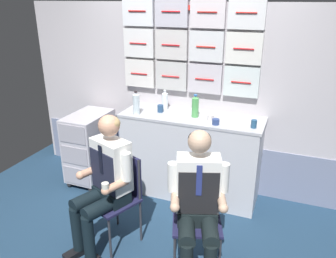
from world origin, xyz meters
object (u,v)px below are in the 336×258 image
(crew_member_left, at_px, (105,179))
(paper_cup_tan, at_px, (160,108))
(water_bottle_tall, at_px, (165,100))
(crew_member_right, at_px, (198,201))
(folding_chair_right, at_px, (197,207))
(service_trolley, at_px, (90,146))
(folding_chair_left, at_px, (120,189))

(crew_member_left, xyz_separation_m, paper_cup_tan, (0.06, 1.15, 0.31))
(water_bottle_tall, bearing_deg, paper_cup_tan, -94.68)
(crew_member_left, height_order, crew_member_right, crew_member_left)
(folding_chair_right, bearing_deg, crew_member_right, -70.50)
(service_trolley, height_order, paper_cup_tan, paper_cup_tan)
(crew_member_left, height_order, paper_cup_tan, crew_member_left)
(crew_member_left, bearing_deg, service_trolley, 129.96)
(crew_member_left, bearing_deg, crew_member_right, -1.51)
(crew_member_right, bearing_deg, service_trolley, 148.98)
(folding_chair_right, bearing_deg, folding_chair_left, 178.50)
(service_trolley, distance_m, water_bottle_tall, 1.12)
(folding_chair_left, xyz_separation_m, crew_member_right, (0.80, -0.17, 0.16))
(service_trolley, relative_size, folding_chair_left, 1.02)
(folding_chair_left, height_order, folding_chair_right, same)
(folding_chair_left, bearing_deg, crew_member_right, -12.14)
(folding_chair_left, xyz_separation_m, folding_chair_right, (0.75, -0.02, 0.00))
(folding_chair_left, relative_size, crew_member_right, 0.68)
(folding_chair_left, xyz_separation_m, paper_cup_tan, (-0.00, 1.00, 0.48))
(service_trolley, relative_size, crew_member_right, 0.70)
(water_bottle_tall, bearing_deg, crew_member_left, -92.96)
(folding_chair_right, xyz_separation_m, water_bottle_tall, (-0.74, 1.13, 0.55))
(service_trolley, distance_m, crew_member_right, 2.00)
(crew_member_left, distance_m, paper_cup_tan, 1.19)
(folding_chair_left, distance_m, paper_cup_tan, 1.11)
(crew_member_right, distance_m, water_bottle_tall, 1.56)
(folding_chair_right, distance_m, paper_cup_tan, 1.35)
(service_trolley, relative_size, crew_member_left, 0.69)
(folding_chair_left, bearing_deg, folding_chair_right, -1.50)
(service_trolley, relative_size, paper_cup_tan, 10.52)
(service_trolley, height_order, water_bottle_tall, water_bottle_tall)
(folding_chair_right, height_order, paper_cup_tan, paper_cup_tan)
(paper_cup_tan, bearing_deg, folding_chair_left, -89.74)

